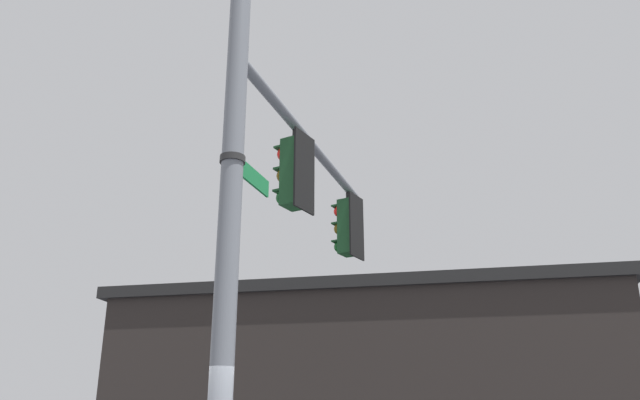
{
  "coord_description": "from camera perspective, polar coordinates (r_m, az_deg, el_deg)",
  "views": [
    {
      "loc": [
        -5.36,
        -4.28,
        1.89
      ],
      "look_at": [
        3.09,
        0.61,
        5.43
      ],
      "focal_mm": 35.6,
      "sensor_mm": 36.0,
      "label": 1
    }
  ],
  "objects": [
    {
      "name": "signal_pole",
      "position": [
        7.06,
        -8.36,
        -6.08
      ],
      "size": [
        0.26,
        0.26,
        7.1
      ],
      "primitive_type": "cylinder",
      "color": "slate",
      "rests_on": "ground"
    },
    {
      "name": "mast_arm",
      "position": [
        10.24,
        -0.95,
        5.15
      ],
      "size": [
        5.2,
        1.18,
        0.15
      ],
      "primitive_type": "cylinder",
      "rotation": [
        0.0,
        1.57,
        0.2
      ],
      "color": "slate"
    },
    {
      "name": "traffic_light_nearest_pole",
      "position": [
        9.38,
        -2.42,
        2.42
      ],
      "size": [
        0.54,
        0.49,
        1.31
      ],
      "color": "black"
    },
    {
      "name": "traffic_light_mid_inner",
      "position": [
        11.89,
        2.49,
        -2.46
      ],
      "size": [
        0.54,
        0.49,
        1.31
      ],
      "color": "black"
    },
    {
      "name": "street_name_sign",
      "position": [
        7.69,
        -6.98,
        2.84
      ],
      "size": [
        1.16,
        0.37,
        0.22
      ],
      "color": "#147238"
    },
    {
      "name": "storefront_building",
      "position": [
        17.93,
        4.48,
        -17.26
      ],
      "size": [
        10.26,
        14.48,
        5.37
      ],
      "color": "#282321",
      "rests_on": "ground"
    }
  ]
}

